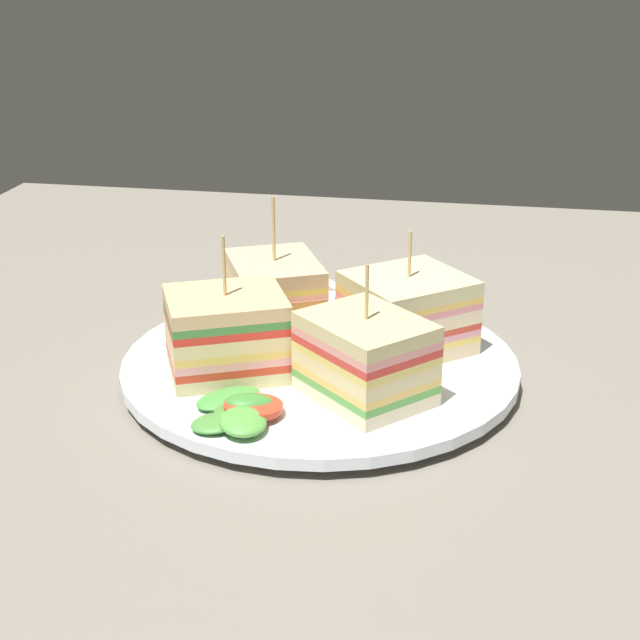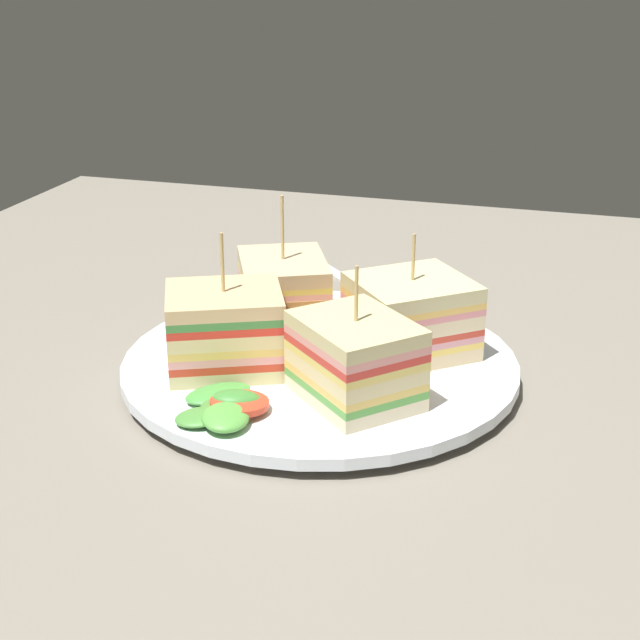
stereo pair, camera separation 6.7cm
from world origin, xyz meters
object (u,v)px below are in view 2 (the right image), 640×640
at_px(spoon, 364,287).
at_px(sandwich_wedge_1, 355,360).
at_px(plate, 320,367).
at_px(sandwich_wedge_3, 284,294).
at_px(chip_pile, 316,333).
at_px(sandwich_wedge_2, 410,316).
at_px(sandwich_wedge_0, 226,330).

bearing_deg(spoon, sandwich_wedge_1, -31.57).
distance_m(plate, sandwich_wedge_3, 0.07).
distance_m(sandwich_wedge_3, spoon, 0.14).
distance_m(sandwich_wedge_1, chip_pile, 0.09).
relative_size(chip_pile, spoon, 0.59).
distance_m(sandwich_wedge_2, chip_pile, 0.07).
bearing_deg(chip_pile, sandwich_wedge_3, 46.88).
xyz_separation_m(sandwich_wedge_0, sandwich_wedge_2, (0.06, -0.12, -0.00)).
bearing_deg(plate, sandwich_wedge_0, 117.98).
distance_m(chip_pile, spoon, 0.17).
height_order(sandwich_wedge_1, spoon, sandwich_wedge_1).
bearing_deg(chip_pile, sandwich_wedge_2, -76.54).
xyz_separation_m(sandwich_wedge_1, sandwich_wedge_2, (0.09, -0.02, -0.00)).
height_order(sandwich_wedge_0, spoon, sandwich_wedge_0).
bearing_deg(plate, sandwich_wedge_3, 41.53).
relative_size(sandwich_wedge_0, sandwich_wedge_3, 0.96).
xyz_separation_m(sandwich_wedge_3, spoon, (0.13, -0.03, -0.04)).
height_order(plate, chip_pile, chip_pile).
distance_m(sandwich_wedge_2, spoon, 0.17).
height_order(sandwich_wedge_0, sandwich_wedge_2, sandwich_wedge_0).
bearing_deg(plate, chip_pile, 27.02).
height_order(sandwich_wedge_1, sandwich_wedge_3, sandwich_wedge_3).
height_order(plate, spoon, plate).
distance_m(plate, sandwich_wedge_1, 0.07).
height_order(plate, sandwich_wedge_0, sandwich_wedge_0).
bearing_deg(chip_pile, plate, -152.98).
xyz_separation_m(plate, spoon, (0.18, 0.01, -0.00)).
height_order(sandwich_wedge_0, sandwich_wedge_3, sandwich_wedge_3).
distance_m(plate, sandwich_wedge_2, 0.07).
bearing_deg(sandwich_wedge_0, spoon, 53.56).
height_order(plate, sandwich_wedge_3, sandwich_wedge_3).
xyz_separation_m(sandwich_wedge_2, spoon, (0.15, 0.07, -0.04)).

